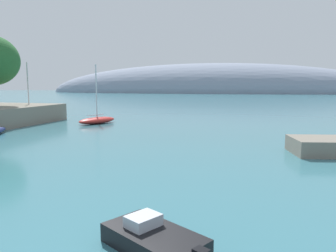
# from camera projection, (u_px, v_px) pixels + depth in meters

# --- Properties ---
(distant_ridge) EXTENTS (248.48, 62.89, 42.06)m
(distant_ridge) POSITION_uv_depth(u_px,v_px,m) (208.00, 93.00, 232.14)
(distant_ridge) COLOR gray
(distant_ridge) RESTS_ON ground
(sailboat_sand_mid_mooring) EXTENTS (6.68, 5.11, 9.06)m
(sailboat_sand_mid_mooring) POSITION_uv_depth(u_px,v_px,m) (30.00, 117.00, 50.90)
(sailboat_sand_mid_mooring) COLOR #C6B284
(sailboat_sand_mid_mooring) RESTS_ON water
(sailboat_red_outer_mooring) EXTENTS (4.56, 6.68, 8.49)m
(sailboat_red_outer_mooring) POSITION_uv_depth(u_px,v_px,m) (97.00, 120.00, 46.56)
(sailboat_red_outer_mooring) COLOR red
(sailboat_red_outer_mooring) RESTS_ON water
(motorboat_black_foreground) EXTENTS (4.09, 3.45, 1.07)m
(motorboat_black_foreground) POSITION_uv_depth(u_px,v_px,m) (154.00, 239.00, 10.86)
(motorboat_black_foreground) COLOR black
(motorboat_black_foreground) RESTS_ON water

